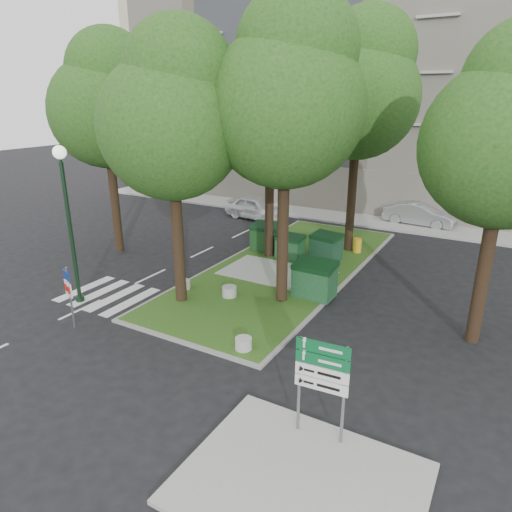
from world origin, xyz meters
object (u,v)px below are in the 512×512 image
Objects in this scene: tree_median_near_right at (289,92)px; street_lamp at (67,207)px; litter_bin at (357,245)px; tree_street_left at (107,101)px; traffic_sign_pole at (69,290)px; tree_median_far at (362,86)px; car_silver at (419,214)px; tree_median_mid at (272,116)px; tree_median_near_left at (173,113)px; dumpster_d at (315,279)px; bollard_left at (184,284)px; bollard_mid at (229,291)px; directional_sign at (322,375)px; car_white at (257,208)px; dumpster_c at (326,247)px; dumpster_a at (267,237)px; dumpster_b at (290,247)px.

tree_median_near_right reaches higher than street_lamp.
tree_street_left is at bearing -152.91° from litter_bin.
tree_median_far is at bearing 88.43° from traffic_sign_pole.
tree_median_mid is at bearing 156.80° from car_silver.
tree_median_near_left reaches higher than litter_bin.
dumpster_d is (3.91, -3.59, -6.12)m from tree_median_mid.
litter_bin is (0.67, 7.21, -7.49)m from tree_median_near_right.
litter_bin is at bearing 27.09° from tree_street_left.
tree_median_mid is (0.50, 6.50, -0.34)m from tree_median_near_left.
tree_median_near_right is 22.00× the size of bollard_left.
tree_median_far reaches higher than litter_bin.
tree_street_left is (-7.50, -3.00, 0.67)m from tree_median_mid.
tree_median_near_left is 7.22m from bollard_mid.
traffic_sign_pole is 0.91× the size of directional_sign.
dumpster_d is at bearing 67.57° from traffic_sign_pole.
tree_median_mid is 2.23× the size of car_white.
street_lamp is at bearing 157.39° from traffic_sign_pole.
dumpster_c reaches higher than car_silver.
tree_street_left reaches higher than car_silver.
dumpster_c is 7.55m from bollard_left.
street_lamp reaches higher than dumpster_d.
dumpster_d is 0.38× the size of car_silver.
tree_median_mid is at bearing -149.97° from dumpster_c.
street_lamp is (-5.14, -3.20, 3.56)m from bollard_mid.
car_white is at bearing 115.33° from car_silver.
dumpster_d reaches higher than car_silver.
street_lamp is (3.27, -5.52, -3.76)m from tree_street_left.
bollard_left is at bearing 43.71° from street_lamp.
tree_median_far reaches higher than directional_sign.
tree_median_near_right is 1.15× the size of tree_median_mid.
tree_street_left is 10.03m from bollard_left.
tree_median_far reaches higher than tree_median_near_right.
tree_median_far is at bearing 86.51° from dumpster_c.
tree_median_near_left is at bearing -26.57° from tree_street_left.
dumpster_d reaches higher than bollard_mid.
tree_median_near_right is 19.35× the size of bollard_mid.
car_silver is (12.81, 13.24, -6.93)m from tree_street_left.
litter_bin is at bearing 99.83° from directional_sign.
dumpster_a is (-3.56, 5.12, -7.15)m from tree_median_near_right.
tree_median_near_right is at bearing -91.53° from tree_median_far.
dumpster_b is at bearing 58.54° from street_lamp.
tree_median_near_left is 9.63m from dumpster_a.
tree_median_mid reaches higher than car_white.
litter_bin reaches higher than bollard_mid.
dumpster_d is (4.41, 2.91, -6.46)m from tree_median_near_left.
traffic_sign_pole is at bearing 163.14° from car_silver.
tree_median_near_right is at bearing 29.07° from street_lamp.
tree_street_left is (-10.50, 1.50, -0.33)m from tree_median_near_right.
car_silver is (9.55, 18.77, -3.16)m from street_lamp.
traffic_sign_pole is (-3.46, -4.86, 1.16)m from bollard_mid.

